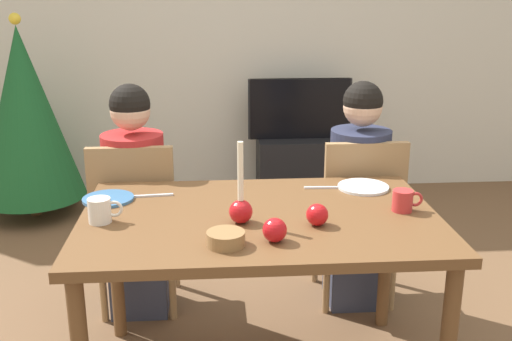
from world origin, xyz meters
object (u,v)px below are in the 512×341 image
object	(u,v)px
dining_table	(260,234)
candle_centerpiece	(241,206)
bowl_walnuts	(226,239)
plate_left	(108,199)
plate_right	(363,187)
person_left_child	(136,205)
apple_by_left_plate	(275,230)
tv	(300,109)
mug_right	(404,201)
tv_stand	(298,167)
chair_right	(359,212)
mug_left	(101,210)
person_right_child	(358,199)
christmas_tree	(26,114)
chair_left	(136,218)
apple_near_candle	(317,215)

from	to	relation	value
dining_table	candle_centerpiece	bearing A→B (deg)	-135.27
dining_table	bowl_walnuts	distance (m)	0.33
plate_left	plate_right	bearing A→B (deg)	3.73
person_left_child	plate_left	xyz separation A→B (m)	(-0.06, -0.42, 0.19)
bowl_walnuts	apple_by_left_plate	world-z (taller)	apple_by_left_plate
dining_table	plate_left	bearing A→B (deg)	160.83
dining_table	tv	xyz separation A→B (m)	(0.49, 2.30, 0.04)
apple_by_left_plate	mug_right	bearing A→B (deg)	25.61
plate_left	plate_right	distance (m)	1.11
tv_stand	plate_left	xyz separation A→B (m)	(-1.11, -2.08, 0.52)
dining_table	plate_right	size ratio (longest dim) A/B	6.23
mug_right	bowl_walnuts	size ratio (longest dim) A/B	0.92
chair_right	mug_left	xyz separation A→B (m)	(-1.16, -0.64, 0.29)
chair_right	tv	distance (m)	1.71
chair_right	plate_right	distance (m)	0.41
chair_right	candle_centerpiece	bearing A→B (deg)	-132.65
person_right_child	apple_by_left_plate	xyz separation A→B (m)	(-0.52, -0.90, 0.22)
dining_table	chair_right	bearing A→B (deg)	47.70
chair_right	mug_right	bearing A→B (deg)	-88.24
dining_table	plate_left	distance (m)	0.66
tv_stand	candle_centerpiece	xyz separation A→B (m)	(-0.57, -2.38, 0.58)
plate_left	dining_table	bearing A→B (deg)	-19.17
plate_right	tv	bearing A→B (deg)	89.75
dining_table	mug_right	xyz separation A→B (m)	(0.57, -0.00, 0.13)
person_right_child	plate_left	xyz separation A→B (m)	(-1.17, -0.42, 0.19)
christmas_tree	apple_by_left_plate	world-z (taller)	christmas_tree
tv	christmas_tree	xyz separation A→B (m)	(-1.97, -0.25, 0.04)
plate_left	tv	bearing A→B (deg)	61.94
person_left_child	person_right_child	size ratio (longest dim) A/B	1.00
person_right_child	mug_left	xyz separation A→B (m)	(-1.16, -0.67, 0.23)
person_left_child	bowl_walnuts	world-z (taller)	person_left_child
person_right_child	christmas_tree	distance (m)	2.48
plate_left	chair_left	bearing A→B (deg)	81.90
dining_table	chair_left	distance (m)	0.84
plate_right	bowl_walnuts	distance (m)	0.84
dining_table	person_left_child	size ratio (longest dim) A/B	1.19
chair_left	person_right_child	distance (m)	1.12
dining_table	chair_right	world-z (taller)	chair_right
chair_right	person_left_child	size ratio (longest dim) A/B	0.77
chair_right	bowl_walnuts	world-z (taller)	chair_right
dining_table	mug_right	bearing A→B (deg)	-0.22
person_right_child	bowl_walnuts	size ratio (longest dim) A/B	8.74
apple_near_candle	tv	bearing A→B (deg)	83.25
person_left_child	mug_right	xyz separation A→B (m)	(1.14, -0.64, 0.22)
person_left_child	mug_right	size ratio (longest dim) A/B	9.50
plate_left	mug_right	xyz separation A→B (m)	(1.19, -0.22, 0.04)
tv	candle_centerpiece	bearing A→B (deg)	-103.48
person_left_child	mug_left	bearing A→B (deg)	-93.59
dining_table	person_right_child	size ratio (longest dim) A/B	1.19
chair_right	apple_by_left_plate	size ratio (longest dim) A/B	10.39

